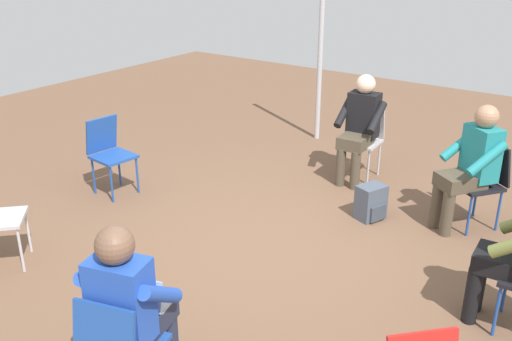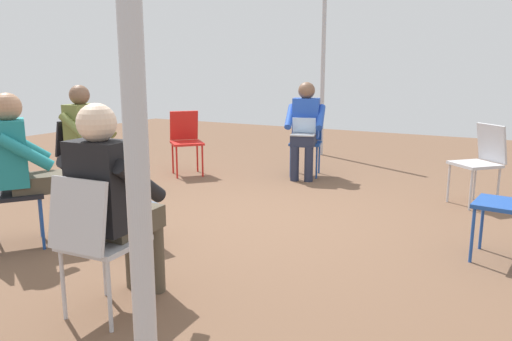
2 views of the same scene
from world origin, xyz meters
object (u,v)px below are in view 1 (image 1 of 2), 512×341
at_px(chair_west, 364,136).
at_px(backpack_near_laptop_user, 371,204).
at_px(person_in_black, 360,123).
at_px(person_in_teal, 472,162).
at_px(person_with_laptop, 131,303).
at_px(chair_south, 109,150).
at_px(chair_northwest, 483,179).

relative_size(chair_west, backpack_near_laptop_user, 2.36).
distance_m(person_in_black, person_in_teal, 1.47).
relative_size(chair_west, person_with_laptop, 0.69).
distance_m(chair_west, person_with_laptop, 4.11).
bearing_deg(chair_west, chair_south, 41.97).
distance_m(chair_west, person_in_black, 0.26).
bearing_deg(chair_northwest, backpack_near_laptop_user, 64.42).
xyz_separation_m(chair_west, person_in_black, (0.17, 0.01, 0.20)).
relative_size(chair_northwest, person_in_teal, 0.69).
height_order(chair_south, person_with_laptop, person_with_laptop).
relative_size(chair_northwest, backpack_near_laptop_user, 2.36).
xyz_separation_m(chair_northwest, backpack_near_laptop_user, (0.49, -0.93, -0.34)).
xyz_separation_m(person_in_black, person_in_teal, (0.48, 1.39, 0.00)).
xyz_separation_m(chair_west, person_with_laptop, (4.08, 0.44, 0.20)).
distance_m(chair_northwest, person_in_black, 1.54).
relative_size(person_with_laptop, person_in_black, 1.00).
bearing_deg(backpack_near_laptop_user, person_with_laptop, -2.50).
bearing_deg(chair_northwest, person_in_teal, 90.00).
relative_size(chair_west, person_in_teal, 0.69).
height_order(chair_northwest, backpack_near_laptop_user, chair_northwest).
xyz_separation_m(chair_northwest, person_in_teal, (0.13, -0.10, 0.20)).
distance_m(person_with_laptop, person_in_teal, 3.57).
height_order(chair_south, chair_west, same).
distance_m(chair_south, person_in_teal, 3.76).
bearing_deg(chair_west, chair_northwest, 158.28).
relative_size(chair_northwest, person_in_black, 0.69).
bearing_deg(person_with_laptop, backpack_near_laptop_user, 71.92).
bearing_deg(person_with_laptop, person_in_teal, 58.79).
distance_m(chair_south, backpack_near_laptop_user, 2.87).
bearing_deg(person_with_laptop, person_in_black, 80.70).
height_order(chair_south, chair_northwest, same).
xyz_separation_m(chair_west, person_in_teal, (0.64, 1.40, 0.20)).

